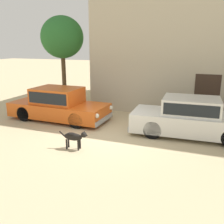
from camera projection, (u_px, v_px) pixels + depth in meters
ground_plane at (103, 135)px, 9.75m from camera, size 80.00×80.00×0.00m
parked_sedan_nearest at (59, 104)px, 11.58m from camera, size 4.72×1.92×1.49m
parked_sedan_second at (191, 117)px, 9.53m from camera, size 4.67×1.96×1.48m
stray_dog_spotted at (74, 137)px, 8.36m from camera, size 1.04×0.26×0.66m
acacia_tree_left at (62, 38)px, 14.26m from camera, size 2.48×2.23×4.94m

